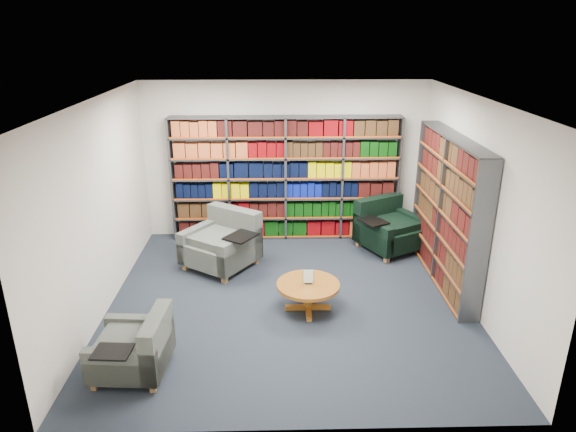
{
  "coord_description": "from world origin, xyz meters",
  "views": [
    {
      "loc": [
        -0.18,
        -6.41,
        3.67
      ],
      "look_at": [
        0.0,
        0.6,
        1.05
      ],
      "focal_mm": 32.0,
      "sensor_mm": 36.0,
      "label": 1
    }
  ],
  "objects_px": {
    "chair_green_right": "(387,229)",
    "coffee_table": "(308,289)",
    "chair_teal_left": "(224,244)",
    "chair_teal_front": "(138,350)"
  },
  "relations": [
    {
      "from": "chair_teal_front",
      "to": "coffee_table",
      "type": "xyz_separation_m",
      "value": [
        1.97,
        1.29,
        0.03
      ]
    },
    {
      "from": "chair_teal_left",
      "to": "coffee_table",
      "type": "distance_m",
      "value": 1.93
    },
    {
      "from": "chair_green_right",
      "to": "coffee_table",
      "type": "xyz_separation_m",
      "value": [
        -1.5,
        -2.07,
        -0.02
      ]
    },
    {
      "from": "chair_green_right",
      "to": "chair_teal_front",
      "type": "distance_m",
      "value": 4.84
    },
    {
      "from": "coffee_table",
      "to": "chair_teal_left",
      "type": "bearing_deg",
      "value": 130.76
    },
    {
      "from": "chair_teal_front",
      "to": "chair_green_right",
      "type": "bearing_deg",
      "value": 44.04
    },
    {
      "from": "chair_green_right",
      "to": "coffee_table",
      "type": "bearing_deg",
      "value": -125.94
    },
    {
      "from": "chair_teal_left",
      "to": "chair_green_right",
      "type": "bearing_deg",
      "value": 12.49
    },
    {
      "from": "coffee_table",
      "to": "chair_teal_front",
      "type": "bearing_deg",
      "value": -146.87
    },
    {
      "from": "chair_green_right",
      "to": "chair_teal_front",
      "type": "xyz_separation_m",
      "value": [
        -3.48,
        -3.36,
        -0.06
      ]
    }
  ]
}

